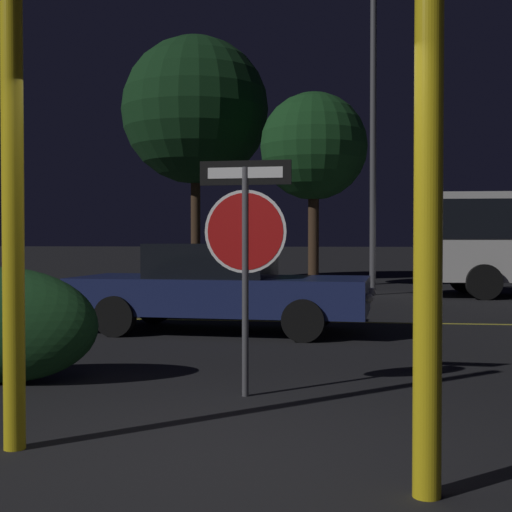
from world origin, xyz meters
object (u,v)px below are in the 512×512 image
(yellow_pole_left, at_px, (13,194))
(street_lamp, at_px, (373,107))
(stop_sign, at_px, (245,231))
(tree_0, at_px, (314,147))
(passing_car_2, at_px, (220,287))
(tree_1, at_px, (195,111))
(yellow_pole_right, at_px, (428,236))

(yellow_pole_left, distance_m, street_lamp, 14.52)
(stop_sign, bearing_deg, tree_0, 93.99)
(passing_car_2, distance_m, tree_1, 14.13)
(yellow_pole_right, bearing_deg, passing_car_2, 109.35)
(stop_sign, relative_size, tree_1, 0.26)
(passing_car_2, relative_size, tree_0, 0.81)
(passing_car_2, relative_size, tree_1, 0.57)
(stop_sign, relative_size, tree_0, 0.37)
(street_lamp, height_order, tree_0, street_lamp)
(stop_sign, bearing_deg, tree_1, 107.28)
(yellow_pole_left, height_order, passing_car_2, yellow_pole_left)
(yellow_pole_right, relative_size, street_lamp, 0.35)
(yellow_pole_right, bearing_deg, street_lamp, 89.15)
(passing_car_2, bearing_deg, stop_sign, 17.29)
(yellow_pole_right, bearing_deg, yellow_pole_left, 168.08)
(yellow_pole_right, height_order, tree_0, tree_0)
(tree_0, relative_size, tree_1, 0.70)
(street_lamp, relative_size, tree_1, 1.00)
(yellow_pole_right, distance_m, tree_1, 20.83)
(yellow_pole_right, height_order, passing_car_2, yellow_pole_right)
(tree_0, bearing_deg, passing_car_2, -95.28)
(yellow_pole_right, relative_size, tree_0, 0.50)
(stop_sign, xyz_separation_m, street_lamp, (1.57, 12.08, 3.30))
(yellow_pole_right, xyz_separation_m, tree_0, (-1.43, 17.20, 2.71))
(street_lamp, bearing_deg, yellow_pole_left, -101.77)
(passing_car_2, xyz_separation_m, tree_1, (-3.13, 12.81, 5.07))
(stop_sign, height_order, tree_1, tree_1)
(yellow_pole_right, xyz_separation_m, tree_1, (-5.52, 19.62, 4.30))
(stop_sign, height_order, tree_0, tree_0)
(street_lamp, bearing_deg, stop_sign, -97.38)
(street_lamp, distance_m, tree_1, 7.77)
(tree_1, bearing_deg, street_lamp, -41.97)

